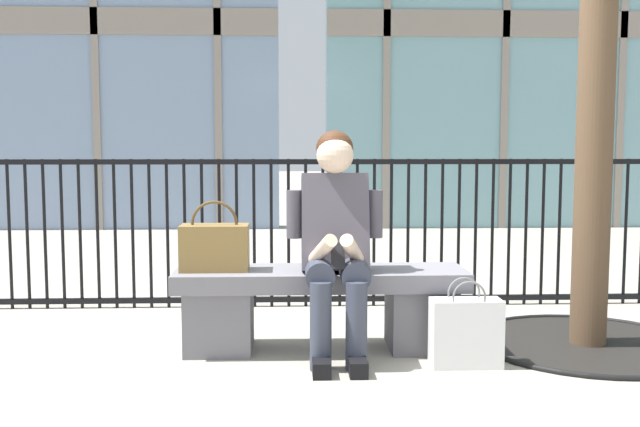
{
  "coord_description": "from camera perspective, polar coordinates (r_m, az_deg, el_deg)",
  "views": [
    {
      "loc": [
        -0.16,
        -3.92,
        1.12
      ],
      "look_at": [
        0.0,
        0.1,
        0.75
      ],
      "focal_mm": 40.38,
      "sensor_mm": 36.0,
      "label": 1
    }
  ],
  "objects": [
    {
      "name": "ground_plane",
      "position": [
        4.08,
        0.06,
        -10.68
      ],
      "size": [
        60.0,
        60.0,
        0.0
      ],
      "primitive_type": "plane",
      "color": "#A8A091"
    },
    {
      "name": "seated_person_with_phone",
      "position": [
        3.83,
        1.25,
        -1.8
      ],
      "size": [
        0.52,
        0.66,
        1.21
      ],
      "color": "#383D4C",
      "rests_on": "ground"
    },
    {
      "name": "shopping_bag",
      "position": [
        3.8,
        11.48,
        -9.17
      ],
      "size": [
        0.36,
        0.16,
        0.45
      ],
      "color": "white",
      "rests_on": "ground"
    },
    {
      "name": "plaza_railing",
      "position": [
        5.05,
        -0.45,
        -1.5
      ],
      "size": [
        9.54,
        0.04,
        1.04
      ],
      "color": "black",
      "rests_on": "ground"
    },
    {
      "name": "handbag_on_bench",
      "position": [
        3.97,
        -8.34,
        -2.59
      ],
      "size": [
        0.37,
        0.2,
        0.38
      ],
      "color": "olive",
      "rests_on": "stone_bench"
    },
    {
      "name": "stone_bench",
      "position": [
        4.01,
        0.06,
        -6.95
      ],
      "size": [
        1.6,
        0.44,
        0.45
      ],
      "color": "slate",
      "rests_on": "ground"
    }
  ]
}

